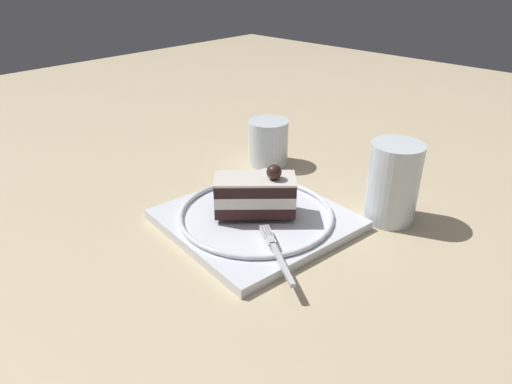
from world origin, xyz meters
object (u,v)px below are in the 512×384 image
cake_slice (256,194)px  drink_glass_near (268,144)px  dessert_plate (256,218)px  fork (276,251)px  drink_glass_far (392,187)px

cake_slice → drink_glass_near: cake_slice is taller
dessert_plate → drink_glass_near: drink_glass_near is taller
dessert_plate → fork: fork is taller
cake_slice → drink_glass_near: size_ratio=1.42×
fork → drink_glass_near: size_ratio=1.37×
cake_slice → fork: bearing=147.2°
dessert_plate → drink_glass_near: (0.13, -0.17, 0.03)m
dessert_plate → drink_glass_far: (-0.13, -0.14, 0.04)m
drink_glass_near → drink_glass_far: bearing=174.0°
fork → cake_slice: bearing=-32.8°
fork → drink_glass_near: (0.21, -0.22, 0.01)m
dessert_plate → drink_glass_near: bearing=-52.2°
drink_glass_near → drink_glass_far: (-0.25, 0.03, 0.01)m
drink_glass_near → fork: bearing=134.0°
dessert_plate → drink_glass_far: bearing=-132.0°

